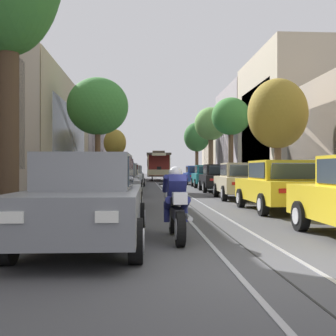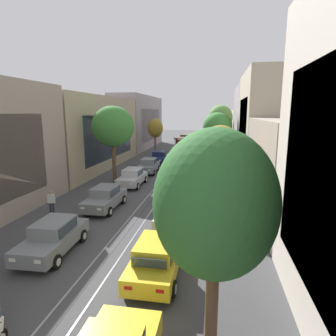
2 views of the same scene
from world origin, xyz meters
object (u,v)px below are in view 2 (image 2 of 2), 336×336
Objects in this scene: street_tree_kerb_right_second at (220,153)px; street_tree_kerb_right_mid at (217,127)px; parked_car_silver_fourth_left at (132,177)px; parked_car_beige_mid_right at (176,213)px; street_tree_kerb_right_near at (215,205)px; cable_car_trolley at (186,144)px; street_tree_kerb_left_mid at (155,128)px; parked_car_navy_sixth_left at (159,157)px; street_tree_kerb_left_second at (113,127)px; street_tree_kerb_right_fourth at (220,118)px; parked_car_grey_mid_left at (105,198)px; parked_car_yellow_second_right at (156,257)px; parked_car_black_fourth_right at (187,187)px; parked_car_grey_fifth_left at (149,166)px; pedestrian_on_left_pavement at (51,201)px; parked_car_blue_sixth_right at (198,163)px; parked_car_teal_fifth_right at (195,173)px; parked_car_grey_second_left at (53,237)px; street_tree_kerb_right_far at (219,120)px.

street_tree_kerb_right_mid reaches higher than street_tree_kerb_right_second.
parked_car_beige_mid_right is (5.26, -8.66, 0.00)m from parked_car_silver_fourth_left.
street_tree_kerb_right_near reaches higher than cable_car_trolley.
street_tree_kerb_left_mid is 0.62× the size of cable_car_trolley.
street_tree_kerb_left_second reaches higher than parked_car_navy_sixth_left.
parked_car_grey_mid_left is at bearing -109.41° from street_tree_kerb_right_fourth.
parked_car_yellow_second_right is 19.04m from street_tree_kerb_right_mid.
parked_car_black_fourth_right is at bearing 124.99° from street_tree_kerb_right_second.
parked_car_yellow_second_right is (5.13, -19.93, 0.00)m from parked_car_grey_fifth_left.
cable_car_trolley is (4.82, 1.53, -2.49)m from street_tree_kerb_left_mid.
street_tree_kerb_right_fourth is at bearing 52.60° from parked_car_grey_fifth_left.
parked_car_navy_sixth_left and parked_car_beige_mid_right have the same top height.
street_tree_kerb_left_second is at bearing 104.92° from parked_car_grey_mid_left.
pedestrian_on_left_pavement is at bearing 138.78° from street_tree_kerb_right_near.
street_tree_kerb_left_mid reaches higher than parked_car_navy_sixth_left.
parked_car_grey_fifth_left is 15.40m from parked_car_beige_mid_right.
parked_car_blue_sixth_right is 15.14m from street_tree_kerb_right_second.
parked_car_teal_fifth_right is (5.40, -2.86, 0.00)m from parked_car_grey_fifth_left.
street_tree_kerb_right_fourth is at bearing 27.06° from parked_car_navy_sixth_left.
cable_car_trolley is (-5.22, 5.19, -4.17)m from street_tree_kerb_right_fourth.
parked_car_black_fourth_right is 0.75× the size of street_tree_kerb_right_second.
parked_car_black_fourth_right is 0.61× the size of street_tree_kerb_left_second.
parked_car_navy_sixth_left and parked_car_blue_sixth_right have the same top height.
street_tree_kerb_right_mid is (-0.20, 10.43, 1.10)m from street_tree_kerb_right_second.
street_tree_kerb_left_mid is 0.74× the size of street_tree_kerb_right_fourth.
street_tree_kerb_right_mid is (7.52, -7.74, 4.37)m from parked_car_navy_sixth_left.
parked_car_beige_mid_right is 0.58× the size of street_tree_kerb_right_fourth.
parked_car_beige_mid_right is 6.02m from parked_car_black_fourth_right.
parked_car_grey_second_left is 40.75m from street_tree_kerb_right_far.
street_tree_kerb_right_fourth reaches higher than street_tree_kerb_left_mid.
street_tree_kerb_right_second reaches higher than pedestrian_on_left_pavement.
parked_car_grey_second_left and parked_car_grey_mid_left have the same top height.
parked_car_grey_second_left and parked_car_teal_fifth_right have the same top height.
street_tree_kerb_right_near reaches higher than parked_car_blue_sixth_right.
street_tree_kerb_right_mid is (7.61, 17.28, 4.37)m from parked_car_grey_second_left.
parked_car_grey_fifth_left is at bearing 121.53° from parked_car_black_fourth_right.
parked_car_black_fourth_right is at bearing 33.93° from pedestrian_on_left_pavement.
cable_car_trolley is at bearing 102.00° from parked_car_blue_sixth_right.
street_tree_kerb_right_second is 32.90m from street_tree_kerb_right_far.
street_tree_kerb_left_second reaches higher than street_tree_kerb_left_mid.
parked_car_grey_mid_left is at bearing -75.08° from street_tree_kerb_left_second.
street_tree_kerb_right_second reaches higher than parked_car_grey_fifth_left.
pedestrian_on_left_pavement is at bearing -116.80° from parked_car_blue_sixth_right.
parked_car_teal_fifth_right is at bearing -27.91° from parked_car_grey_fifth_left.
cable_car_trolley is (-2.61, 23.92, 0.86)m from parked_car_black_fourth_right.
street_tree_kerb_right_fourth is at bearing 84.89° from parked_car_yellow_second_right.
street_tree_kerb_left_second is at bearing 161.92° from parked_car_silver_fourth_left.
parked_car_black_fourth_right is at bearing -97.91° from street_tree_kerb_right_fourth.
parked_car_grey_fifth_left is 0.99× the size of parked_car_beige_mid_right.
parked_car_black_fourth_right is 19.57m from street_tree_kerb_right_fourth.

